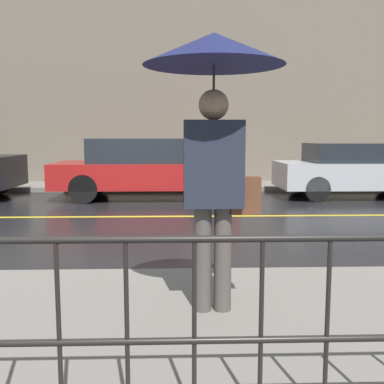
# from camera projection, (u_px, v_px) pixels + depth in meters

# --- Properties ---
(ground_plane) EXTENTS (80.00, 80.00, 0.00)m
(ground_plane) POSITION_uv_depth(u_px,v_px,m) (139.00, 217.00, 8.78)
(ground_plane) COLOR black
(sidewalk_near) EXTENTS (28.00, 2.89, 0.13)m
(sidewalk_near) POSITION_uv_depth(u_px,v_px,m) (80.00, 332.00, 3.45)
(sidewalk_near) COLOR slate
(sidewalk_near) RESTS_ON ground_plane
(sidewalk_far) EXTENTS (28.00, 1.81, 0.13)m
(sidewalk_far) POSITION_uv_depth(u_px,v_px,m) (153.00, 186.00, 13.56)
(sidewalk_far) COLOR slate
(sidewalk_far) RESTS_ON ground_plane
(lane_marking) EXTENTS (25.20, 0.12, 0.01)m
(lane_marking) POSITION_uv_depth(u_px,v_px,m) (139.00, 216.00, 8.78)
(lane_marking) COLOR gold
(lane_marking) RESTS_ON ground_plane
(building_storefront) EXTENTS (28.00, 0.30, 6.39)m
(building_storefront) POSITION_uv_depth(u_px,v_px,m) (153.00, 84.00, 14.22)
(building_storefront) COLOR #706656
(building_storefront) RESTS_ON ground_plane
(railing_foreground) EXTENTS (12.00, 0.04, 0.96)m
(railing_foreground) POSITION_uv_depth(u_px,v_px,m) (24.00, 309.00, 2.19)
(railing_foreground) COLOR black
(railing_foreground) RESTS_ON sidewalk_near
(pedestrian) EXTENTS (1.11, 1.11, 2.23)m
(pedestrian) POSITION_uv_depth(u_px,v_px,m) (214.00, 94.00, 3.52)
(pedestrian) COLOR #4C4742
(pedestrian) RESTS_ON sidewalk_near
(car_red) EXTENTS (4.54, 1.95, 1.51)m
(car_red) POSITION_uv_depth(u_px,v_px,m) (144.00, 168.00, 11.34)
(car_red) COLOR maroon
(car_red) RESTS_ON ground_plane
(car_silver) EXTENTS (3.96, 1.77, 1.39)m
(car_silver) POSITION_uv_depth(u_px,v_px,m) (354.00, 170.00, 11.52)
(car_silver) COLOR #B2B5BA
(car_silver) RESTS_ON ground_plane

